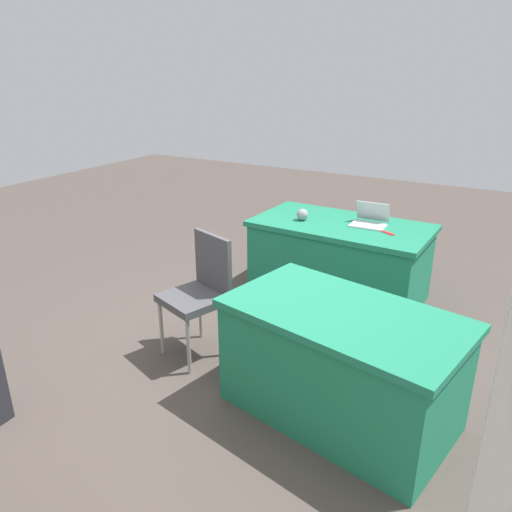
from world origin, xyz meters
The scene contains 7 objects.
ground_plane centered at (0.00, 0.00, 0.00)m, with size 14.40×14.40×0.00m, color #4C423D.
table_foreground centered at (-0.16, -1.47, 0.38)m, with size 1.71×0.97×0.76m.
table_mid_left centered at (-0.83, 0.24, 0.38)m, with size 1.60×1.10×0.76m.
chair_tucked_left centered at (0.40, 0.06, 0.56)m, with size 0.56×0.56×0.97m.
laptop_silver centered at (-0.41, -1.54, 0.80)m, with size 0.33×0.30×0.21m.
yarn_ball centered at (0.21, -1.37, 0.82)m, with size 0.11×0.11×0.11m, color gray.
scissors_red centered at (-0.62, -1.39, 0.76)m, with size 0.18×0.04×0.01m, color red.
Camera 1 is at (-1.68, 2.83, 2.16)m, focal length 34.25 mm.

